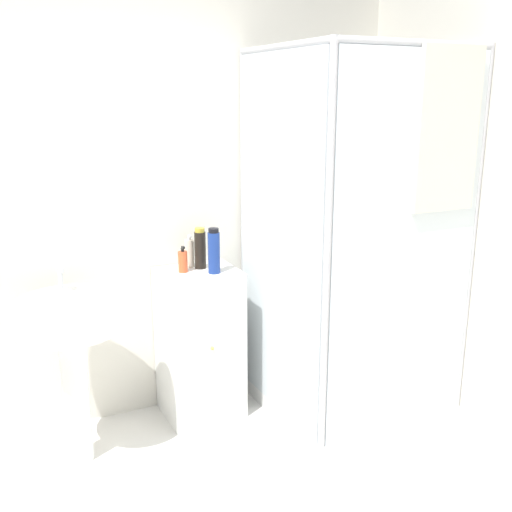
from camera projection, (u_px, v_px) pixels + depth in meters
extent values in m
cube|color=silver|center=(119.00, 204.00, 3.29)|extent=(6.40, 0.06, 2.50)
cube|color=white|center=(344.00, 395.00, 3.68)|extent=(0.96, 0.96, 0.09)
cylinder|color=#B2B2B7|center=(368.00, 217.00, 4.01)|extent=(0.04, 0.04, 2.08)
cylinder|color=#B2B2B7|center=(244.00, 230.00, 3.61)|extent=(0.04, 0.04, 2.08)
cylinder|color=#B2B2B7|center=(471.00, 247.00, 3.21)|extent=(0.04, 0.04, 2.08)
cylinder|color=#B2B2B7|center=(327.00, 269.00, 2.82)|extent=(0.04, 0.04, 2.08)
cylinder|color=#B2B2B7|center=(418.00, 43.00, 2.75)|extent=(0.92, 0.04, 0.04)
cylinder|color=#B2B2B7|center=(313.00, 54.00, 3.54)|extent=(0.92, 0.04, 0.04)
cylinder|color=#B2B2B7|center=(282.00, 46.00, 2.95)|extent=(0.04, 0.92, 0.04)
cylinder|color=#B2B2B7|center=(427.00, 52.00, 3.34)|extent=(0.04, 0.92, 0.04)
cube|color=silver|center=(406.00, 253.00, 3.00)|extent=(0.88, 0.01, 1.95)
cube|color=silver|center=(278.00, 242.00, 3.20)|extent=(0.01, 0.88, 1.95)
cylinder|color=#B7BABF|center=(345.00, 247.00, 3.90)|extent=(0.02, 0.02, 1.56)
cylinder|color=#B7BABF|center=(355.00, 122.00, 3.65)|extent=(0.07, 0.07, 0.04)
cube|color=beige|center=(448.00, 130.00, 2.91)|extent=(0.38, 0.03, 0.79)
cube|color=silver|center=(200.00, 343.00, 3.47)|extent=(0.44, 0.37, 0.88)
sphere|color=gold|center=(212.00, 348.00, 3.29)|extent=(0.02, 0.02, 0.02)
cylinder|color=white|center=(76.00, 396.00, 3.03)|extent=(0.13, 0.13, 0.72)
cylinder|color=white|center=(69.00, 315.00, 2.91)|extent=(0.51, 0.51, 0.15)
cylinder|color=#B7BABF|center=(61.00, 277.00, 3.03)|extent=(0.02, 0.02, 0.13)
cube|color=#B7BABF|center=(61.00, 269.00, 2.98)|extent=(0.02, 0.07, 0.02)
cylinder|color=#E5562D|center=(183.00, 262.00, 3.31)|extent=(0.05, 0.05, 0.12)
cylinder|color=black|center=(182.00, 250.00, 3.29)|extent=(0.02, 0.02, 0.02)
cube|color=black|center=(183.00, 247.00, 3.28)|extent=(0.01, 0.03, 0.01)
cylinder|color=black|center=(200.00, 250.00, 3.38)|extent=(0.06, 0.06, 0.21)
cylinder|color=gold|center=(200.00, 230.00, 3.34)|extent=(0.05, 0.05, 0.02)
cylinder|color=navy|center=(214.00, 253.00, 3.28)|extent=(0.07, 0.07, 0.23)
cylinder|color=black|center=(214.00, 230.00, 3.25)|extent=(0.06, 0.06, 0.02)
cylinder|color=beige|center=(189.00, 254.00, 3.40)|extent=(0.05, 0.05, 0.16)
cylinder|color=silver|center=(189.00, 238.00, 3.38)|extent=(0.02, 0.02, 0.02)
cube|color=silver|center=(190.00, 236.00, 3.37)|extent=(0.01, 0.03, 0.01)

